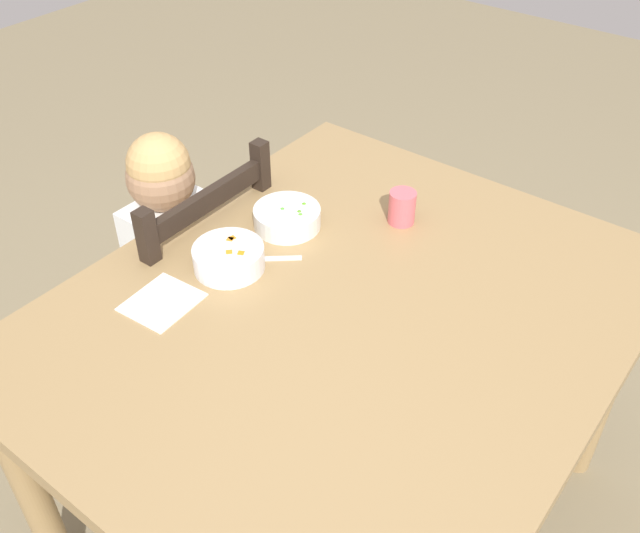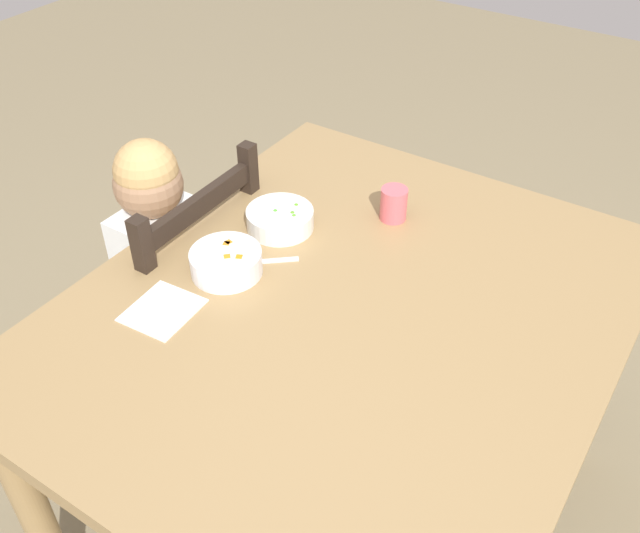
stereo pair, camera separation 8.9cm
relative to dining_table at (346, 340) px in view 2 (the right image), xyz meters
name	(u,v)px [view 2 (the right image)]	position (x,y,z in m)	size (l,w,h in m)	color
ground_plane	(340,512)	(0.00, 0.00, -0.66)	(8.00, 8.00, 0.00)	#847657
dining_table	(346,340)	(0.00, 0.00, 0.00)	(1.27, 1.06, 0.76)	#9A7B4E
dining_chair	(175,307)	(0.05, 0.58, -0.23)	(0.42, 0.42, 0.90)	black
child_figure	(168,255)	(0.05, 0.57, -0.04)	(0.32, 0.31, 0.94)	white
bowl_of_peas	(280,219)	(0.15, 0.28, 0.13)	(0.16, 0.16, 0.05)	white
bowl_of_carrots	(226,262)	(-0.05, 0.28, 0.13)	(0.16, 0.16, 0.05)	white
spoon	(257,261)	(0.01, 0.24, 0.10)	(0.10, 0.12, 0.01)	silver
drinking_cup	(394,204)	(0.33, 0.07, 0.14)	(0.06, 0.06, 0.08)	#E0616B
paper_napkin	(163,310)	(-0.22, 0.31, 0.10)	(0.14, 0.13, 0.00)	white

